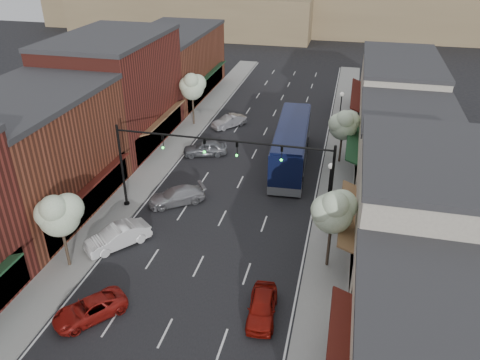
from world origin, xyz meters
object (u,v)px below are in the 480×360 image
Objects in this scene: tree_left_near at (59,213)px; lamp_post_near at (330,180)px; tree_right_near at (334,210)px; tree_left_far at (192,86)px; lamp_post_far at (341,105)px; coach_bus at (291,144)px; signal_mast_right at (298,173)px; parked_car_c at (177,196)px; parked_car_e at (229,121)px; tree_right_far at (344,124)px; parked_car_d at (205,148)px; red_hatchback at (262,307)px; parked_car_b at (118,236)px; signal_mast_left at (149,157)px; parked_car_a at (90,309)px.

tree_left_near is 1.28× the size of lamp_post_near.
tree_right_near is 17.08m from tree_left_near.
lamp_post_far is (16.05, 2.06, -1.60)m from tree_left_far.
coach_bus is (-3.99, 8.06, -0.95)m from lamp_post_near.
parked_car_c is (-9.82, 1.34, -3.95)m from signal_mast_right.
parked_car_c is 1.14× the size of parked_car_e.
tree_left_far reaches higher than tree_right_far.
parked_car_e is at bearing 157.28° from parked_car_d.
tree_left_far is (-16.60, 22.00, 0.15)m from tree_right_near.
tree_left_far reaches higher than coach_bus.
red_hatchback reaches higher than parked_car_e.
coach_bus is 8.58m from parked_car_d.
signal_mast_right reaches higher than tree_right_far.
parked_car_d is (-0.47, 9.34, 0.06)m from parked_car_c.
lamp_post_near reaches higher than parked_car_c.
tree_left_near is 5.00m from parked_car_b.
coach_bus is 3.06× the size of parked_car_d.
tree_right_far is at bearing 76.04° from parked_car_d.
parked_car_d is (-12.47, 8.17, -2.28)m from lamp_post_near.
tree_right_far is (13.97, 11.95, -0.63)m from signal_mast_left.
lamp_post_far is (-0.55, 8.06, -0.99)m from tree_right_far.
lamp_post_far is 0.97× the size of parked_car_b.
lamp_post_near is 9.04m from coach_bus.
red_hatchback is (-3.37, -5.36, -3.78)m from tree_right_near.
parked_car_e is (-9.86, 18.35, -3.95)m from signal_mast_right.
parked_car_c is 9.35m from parked_car_d.
parked_car_e is (-0.04, 17.01, -0.00)m from parked_car_c.
tree_right_near is at bearing -75.93° from coach_bus.
lamp_post_near is (-0.55, 6.56, -1.45)m from tree_right_near.
tree_left_far reaches higher than red_hatchback.
parked_car_b is (-14.55, -1.03, -3.69)m from tree_right_near.
parked_car_c is (4.05, 9.39, -3.55)m from tree_left_near.
tree_left_far is at bearing 90.00° from tree_left_near.
tree_right_far is at bearing 76.37° from red_hatchback.
parked_car_e is at bearing 132.81° from coach_bus.
lamp_post_far is (0.00, 17.50, 0.00)m from lamp_post_near.
parked_car_b is at bearing -125.77° from coach_bus.
tree_left_far is (-0.00, 26.00, 0.38)m from tree_left_near.
signal_mast_left reaches higher than tree_left_near.
lamp_post_far reaches higher than parked_car_a.
parked_car_b is at bearing 142.49° from parked_car_a.
parked_car_b is (-11.82, -5.09, -3.86)m from signal_mast_right.
lamp_post_near reaches higher than parked_car_a.
parked_car_d reaches higher than red_hatchback.
parked_car_b is (-1.58, 6.74, 0.18)m from parked_car_a.
parked_car_a is (3.64, -3.78, -3.64)m from tree_left_near.
parked_car_a is at bearing -19.41° from parked_car_d.
tree_right_near reaches higher than tree_right_far.
signal_mast_right is at bearing 30.14° from tree_left_near.
signal_mast_right reaches higher than tree_right_near.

